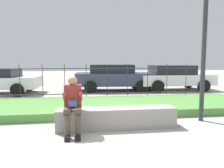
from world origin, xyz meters
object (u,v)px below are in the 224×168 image
at_px(person_seated_reader, 73,102).
at_px(car_parked_center, 114,77).
at_px(car_parked_right, 174,77).
at_px(street_lamp, 205,19).
at_px(stone_bench, 116,119).

xyz_separation_m(person_seated_reader, car_parked_center, (1.96, 6.87, 0.04)).
relative_size(car_parked_right, street_lamp, 0.90).
height_order(car_parked_right, car_parked_center, car_parked_center).
bearing_deg(street_lamp, car_parked_right, 72.91).
height_order(person_seated_reader, car_parked_right, car_parked_right).
distance_m(stone_bench, street_lamp, 3.47).
bearing_deg(stone_bench, person_seated_reader, -163.60).
relative_size(person_seated_reader, car_parked_right, 0.32).
distance_m(person_seated_reader, car_parked_center, 7.15).
relative_size(stone_bench, car_parked_center, 0.67).
relative_size(car_parked_center, street_lamp, 0.95).
bearing_deg(street_lamp, person_seated_reader, -169.77).
bearing_deg(car_parked_right, person_seated_reader, -127.05).
bearing_deg(car_parked_right, stone_bench, -122.40).
xyz_separation_m(car_parked_center, street_lamp, (1.47, -6.26, 1.96)).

